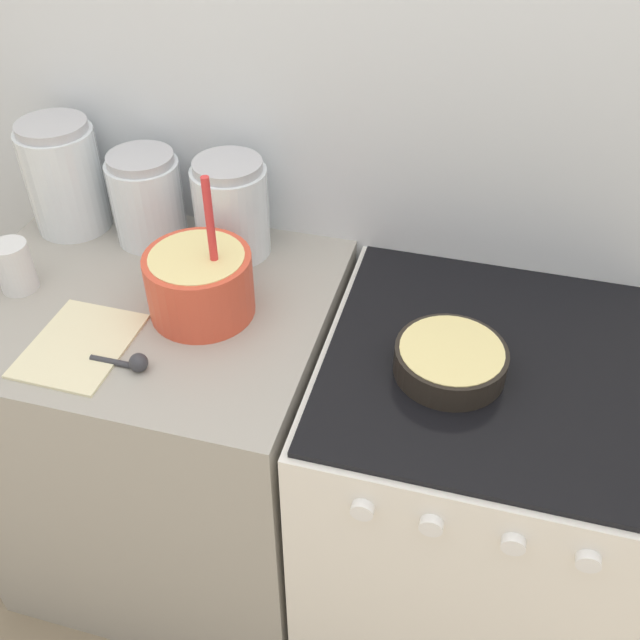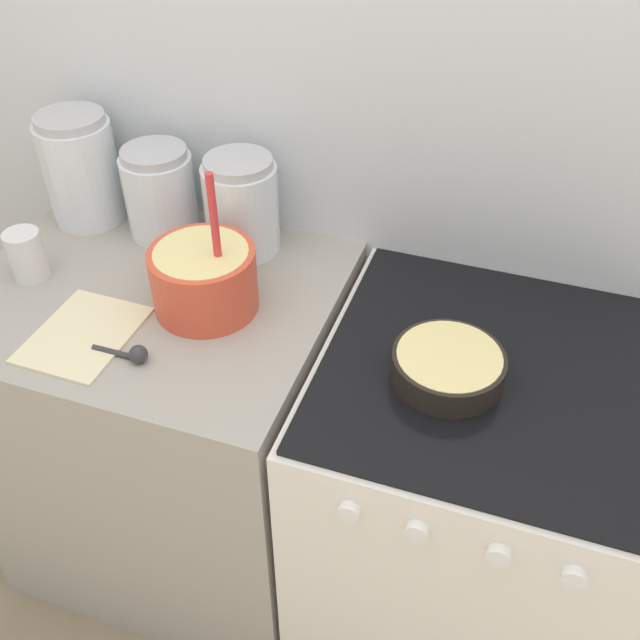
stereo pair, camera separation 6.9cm
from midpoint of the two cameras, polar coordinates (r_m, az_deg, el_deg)
The scene contains 11 objects.
wall_back at distance 1.55m, azimuth 5.85°, elevation 15.72°, with size 4.57×0.05×2.40m.
countertop_cabinet at distance 1.86m, azimuth -10.48°, elevation -8.78°, with size 0.79×0.66×0.91m.
stove at distance 1.72m, azimuth 12.63°, elevation -14.78°, with size 0.66×0.67×0.91m.
mixing_bowl at distance 1.44m, azimuth -7.93°, elevation 3.51°, with size 0.21×0.21×0.31m.
baking_pan at distance 1.33m, azimuth 11.68°, elevation -3.63°, with size 0.21×0.21×0.06m.
storage_jar_left at distance 1.78m, azimuth -17.40°, elevation 10.97°, with size 0.17×0.17×0.26m.
storage_jar_middle at distance 1.69m, azimuth -11.46°, elevation 9.54°, with size 0.16×0.16×0.21m.
storage_jar_right at distance 1.61m, azimuth -5.04°, elevation 8.65°, with size 0.17×0.17×0.22m.
tin_can at distance 1.64m, azimuth -21.30°, elevation 4.84°, with size 0.08×0.08×0.11m.
recipe_page at distance 1.47m, azimuth -17.12°, elevation -1.15°, with size 0.19×0.24×0.01m.
measuring_spoon at distance 1.38m, azimuth -13.37°, elevation -2.68°, with size 0.12×0.04×0.04m.
Camera 2 is at (0.35, -0.69, 1.84)m, focal length 40.00 mm.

